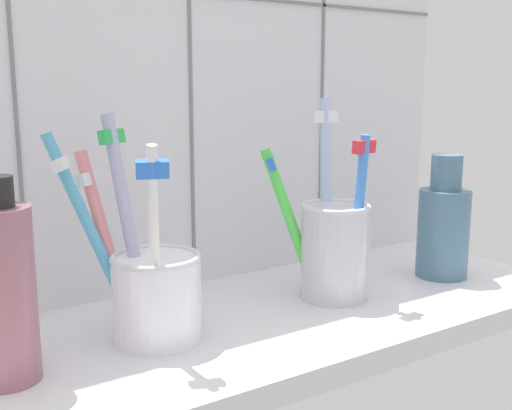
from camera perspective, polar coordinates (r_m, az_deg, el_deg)
The scene contains 6 objects.
counter_slab at distance 54.73cm, azimuth -0.20°, elevation -11.10°, with size 64.00×22.00×2.00cm, color silver.
tile_wall_back at distance 61.18cm, azimuth -6.49°, elevation 11.76°, with size 64.00×2.20×45.00cm.
toothbrush_cup_left at distance 48.68cm, azimuth -9.47°, elevation -7.38°, with size 10.65×9.60×17.46cm.
toothbrush_cup_right at distance 57.87cm, azimuth 7.29°, elevation -3.59°, with size 8.91×8.52×18.37cm.
ceramic_vase at distance 66.80cm, azimuth 16.78°, elevation -1.85°, with size 5.24×5.24×12.67cm.
soap_bottle at distance 44.31cm, azimuth -22.21°, elevation -7.30°, with size 4.33×4.33×13.85cm.
Camera 1 is at (-27.74, -42.53, 21.43)cm, focal length 43.70 mm.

